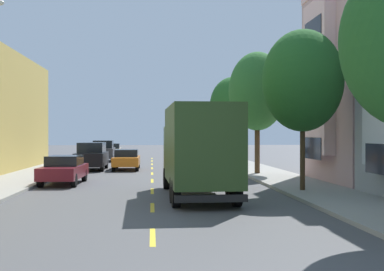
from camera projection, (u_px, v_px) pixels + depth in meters
The scene contains 16 objects.
ground_plane at pixel (152, 170), 35.37m from camera, with size 160.00×160.00×0.00m, color #4C4C4F.
sidewalk_left at pixel (42, 172), 32.82m from camera, with size 3.20×120.00×0.14m, color #99968E.
sidewalk_right at pixel (258, 171), 33.94m from camera, with size 3.20×120.00×0.14m, color #99968E.
lane_centerline_dashes at pixel (152, 177), 29.89m from camera, with size 0.14×47.20×0.01m.
street_tree_second at pixel (303, 81), 21.64m from camera, with size 3.45×3.45×6.86m.
street_tree_third at pixel (257, 91), 30.93m from camera, with size 3.49×3.49×7.41m.
street_tree_farthest at pixel (233, 105), 40.23m from camera, with size 3.64×3.64×6.92m.
delivery_box_truck at pixel (198, 147), 20.07m from camera, with size 2.60×8.06×3.58m.
parked_hatchback_champagne at pixel (112, 150), 54.36m from camera, with size 1.85×4.05×1.50m.
parked_sedan_sky at pixel (206, 156), 41.02m from camera, with size 1.88×4.53×1.43m.
parked_sedan_burgundy at pixel (64, 169), 25.58m from camera, with size 1.92×4.55×1.43m.
parked_suv_charcoal at pixel (103, 151), 46.89m from camera, with size 2.07×4.85×1.93m.
parked_sedan_white at pixel (197, 153), 47.66m from camera, with size 1.82×4.51×1.43m.
parked_suv_black at pixel (92, 156), 35.56m from camera, with size 1.96×4.80×1.93m.
parked_hatchback_forest at pixel (189, 149), 59.51m from camera, with size 1.81×4.03×1.50m.
moving_orange_sedan at pixel (127, 159), 35.82m from camera, with size 1.80×4.50×1.43m.
Camera 1 is at (-0.02, -5.48, 2.53)m, focal length 47.49 mm.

